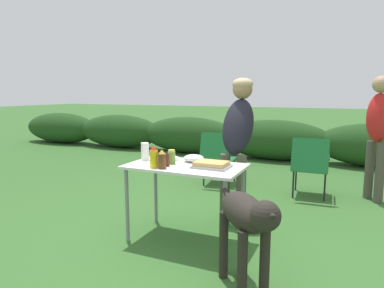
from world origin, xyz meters
TOP-DOWN VIEW (x-y plane):
  - ground_plane at (0.00, 0.00)m, footprint 60.00×60.00m
  - shrub_hedge at (0.00, 4.41)m, footprint 14.40×0.90m
  - folding_table at (0.00, 0.00)m, footprint 1.10×0.64m
  - food_tray at (0.26, -0.00)m, footprint 0.33×0.25m
  - plate_stack at (-0.28, 0.14)m, footprint 0.23×0.23m
  - mixing_bowl at (0.01, 0.18)m, footprint 0.20×0.20m
  - paper_cup_stack at (-0.48, 0.06)m, footprint 0.08×0.08m
  - bbq_sauce_bottle at (-0.15, -0.11)m, footprint 0.06×0.06m
  - beer_bottle at (-0.13, -0.22)m, footprint 0.07×0.07m
  - relish_jar at (-0.15, -0.00)m, footprint 0.07×0.07m
  - mustard_bottle at (-0.22, -0.22)m, footprint 0.07×0.07m
  - standing_person_in_gray_fleece at (0.31, 0.65)m, footprint 0.37×0.48m
  - standing_person_in_olive_jacket at (1.75, 2.12)m, footprint 0.41×0.44m
  - dog at (0.78, -0.65)m, footprint 0.61×0.74m
  - camp_chair_green_behind_table at (-0.39, 1.98)m, footprint 0.53×0.64m
  - camp_chair_near_hedge at (0.96, 1.89)m, footprint 0.50×0.61m

SIDE VIEW (x-z plane):
  - ground_plane at x=0.00m, z-range 0.00..0.00m
  - shrub_hedge at x=0.00m, z-range 0.00..0.85m
  - camp_chair_green_behind_table at x=-0.39m, z-range 0.05..0.88m
  - camp_chair_near_hedge at x=0.96m, z-range 0.05..0.88m
  - dog at x=0.78m, z-range 0.15..0.93m
  - folding_table at x=0.00m, z-range 0.29..1.03m
  - plate_stack at x=-0.28m, z-range 0.74..0.77m
  - food_tray at x=0.26m, z-range 0.74..0.79m
  - mixing_bowl at x=0.01m, z-range 0.74..0.81m
  - relish_jar at x=-0.15m, z-range 0.74..0.87m
  - bbq_sauce_bottle at x=-0.15m, z-range 0.74..0.88m
  - beer_bottle at x=-0.13m, z-range 0.74..0.91m
  - paper_cup_stack at x=-0.48m, z-range 0.74..0.92m
  - mustard_bottle at x=-0.22m, z-range 0.73..0.94m
  - standing_person_in_olive_jacket at x=1.75m, z-range 0.17..1.80m
  - standing_person_in_gray_fleece at x=0.31m, z-range 0.21..1.79m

